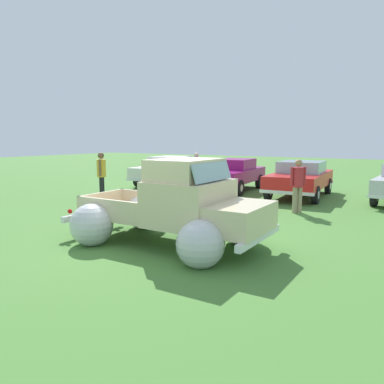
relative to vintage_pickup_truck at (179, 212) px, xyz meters
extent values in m
plane|color=#477A33|center=(-0.39, 0.00, -0.76)|extent=(80.00, 80.00, 0.00)
cylinder|color=black|center=(1.06, 0.87, -0.38)|extent=(0.76, 0.22, 0.76)
cylinder|color=silver|center=(1.06, 0.87, -0.38)|extent=(0.34, 0.23, 0.34)
cylinder|color=black|center=(1.06, -0.87, -0.38)|extent=(0.76, 0.22, 0.76)
cylinder|color=silver|center=(1.06, -0.87, -0.38)|extent=(0.34, 0.23, 0.34)
cylinder|color=black|center=(-1.74, 0.87, -0.38)|extent=(0.76, 0.22, 0.76)
cylinder|color=silver|center=(-1.74, 0.87, -0.38)|extent=(0.34, 0.23, 0.34)
cylinder|color=black|center=(-1.74, -0.87, -0.38)|extent=(0.76, 0.22, 0.76)
cylinder|color=silver|center=(-1.74, -0.87, -0.38)|extent=(0.34, 0.23, 0.34)
sphere|color=silver|center=(-1.74, 0.92, -0.32)|extent=(0.96, 0.96, 0.96)
sphere|color=silver|center=(-1.74, -0.92, -0.32)|extent=(0.96, 0.96, 0.96)
cube|color=olive|center=(-1.34, 0.00, -0.22)|extent=(2.05, 1.54, 0.04)
cube|color=beige|center=(-1.34, 0.73, 0.01)|extent=(2.05, 0.08, 0.50)
cube|color=beige|center=(-1.34, -0.73, 0.01)|extent=(2.05, 0.08, 0.50)
cube|color=beige|center=(-0.35, 0.00, 0.01)|extent=(0.08, 1.54, 0.50)
cube|color=beige|center=(-2.32, 0.00, 0.01)|extent=(0.08, 1.54, 0.50)
cube|color=beige|center=(0.26, 0.00, 0.24)|extent=(1.45, 1.70, 0.95)
cube|color=beige|center=(0.16, 0.00, 0.94)|extent=(1.15, 1.54, 0.45)
cube|color=#8CADB7|center=(0.81, 0.00, 0.92)|extent=(0.15, 1.46, 0.38)
cube|color=beige|center=(1.31, 0.00, 0.04)|extent=(1.25, 1.62, 0.55)
sphere|color=silver|center=(1.06, 0.90, -0.34)|extent=(0.92, 0.92, 0.92)
sphere|color=silver|center=(1.06, -0.90, -0.34)|extent=(0.92, 0.92, 0.92)
cube|color=silver|center=(-2.63, 0.00, -0.30)|extent=(0.12, 1.98, 0.14)
cube|color=silver|center=(1.85, 0.00, -0.30)|extent=(0.12, 1.98, 0.14)
sphere|color=red|center=(-2.59, 0.79, -0.12)|extent=(0.11, 0.11, 0.11)
sphere|color=red|center=(-2.59, -0.79, -0.12)|extent=(0.11, 0.11, 0.11)
cylinder|color=black|center=(-5.74, 7.60, -0.43)|extent=(0.26, 0.68, 0.66)
cylinder|color=silver|center=(-5.74, 7.60, -0.43)|extent=(0.24, 0.31, 0.30)
cylinder|color=black|center=(-7.37, 7.45, -0.43)|extent=(0.26, 0.68, 0.66)
cylinder|color=silver|center=(-7.37, 7.45, -0.43)|extent=(0.24, 0.31, 0.30)
cylinder|color=black|center=(-6.01, 10.56, -0.43)|extent=(0.26, 0.68, 0.66)
cylinder|color=silver|center=(-6.01, 10.56, -0.43)|extent=(0.24, 0.31, 0.30)
cylinder|color=black|center=(-7.64, 10.42, -0.43)|extent=(0.26, 0.68, 0.66)
cylinder|color=silver|center=(-7.64, 10.42, -0.43)|extent=(0.24, 0.31, 0.30)
cube|color=silver|center=(-6.69, 9.01, -0.05)|extent=(2.17, 4.79, 0.55)
cube|color=silver|center=(-6.71, 9.19, 0.45)|extent=(1.69, 2.08, 0.45)
cube|color=silver|center=(-6.90, 11.29, -0.31)|extent=(1.82, 0.26, 0.12)
cube|color=silver|center=(-6.49, 6.73, -0.31)|extent=(1.82, 0.26, 0.12)
cylinder|color=black|center=(-1.95, 7.36, -0.43)|extent=(0.25, 0.67, 0.66)
cylinder|color=silver|center=(-1.95, 7.36, -0.43)|extent=(0.23, 0.31, 0.30)
cylinder|color=black|center=(-3.60, 7.23, -0.43)|extent=(0.25, 0.67, 0.66)
cylinder|color=silver|center=(-3.60, 7.23, -0.43)|extent=(0.23, 0.31, 0.30)
cylinder|color=black|center=(-2.16, 10.06, -0.43)|extent=(0.25, 0.67, 0.66)
cylinder|color=silver|center=(-2.16, 10.06, -0.43)|extent=(0.23, 0.31, 0.30)
cylinder|color=black|center=(-3.81, 9.93, -0.43)|extent=(0.25, 0.67, 0.66)
cylinder|color=silver|center=(-3.81, 9.93, -0.43)|extent=(0.23, 0.31, 0.30)
cube|color=#8C1466|center=(-2.88, 8.64, -0.05)|extent=(2.10, 4.36, 0.55)
cube|color=#8C1466|center=(-2.90, 8.81, 0.45)|extent=(1.67, 1.89, 0.45)
cube|color=silver|center=(-3.05, 10.71, -0.31)|extent=(1.84, 0.24, 0.12)
cube|color=silver|center=(-2.72, 6.57, -0.31)|extent=(1.84, 0.24, 0.12)
cylinder|color=black|center=(1.20, 7.07, -0.43)|extent=(0.24, 0.67, 0.66)
cylinder|color=silver|center=(1.20, 7.07, -0.43)|extent=(0.23, 0.31, 0.30)
cylinder|color=black|center=(-0.56, 6.96, -0.43)|extent=(0.24, 0.67, 0.66)
cylinder|color=silver|center=(-0.56, 6.96, -0.43)|extent=(0.23, 0.31, 0.30)
cylinder|color=black|center=(1.01, 9.93, -0.43)|extent=(0.24, 0.67, 0.66)
cylinder|color=silver|center=(1.01, 9.93, -0.43)|extent=(0.23, 0.31, 0.30)
cylinder|color=black|center=(-0.74, 9.82, -0.43)|extent=(0.24, 0.67, 0.66)
cylinder|color=silver|center=(-0.74, 9.82, -0.43)|extent=(0.23, 0.31, 0.30)
cube|color=red|center=(0.23, 8.44, -0.05)|extent=(2.16, 4.59, 0.55)
cube|color=#8CADB7|center=(0.22, 8.62, 0.45)|extent=(1.76, 1.98, 0.45)
cube|color=silver|center=(0.08, 10.64, -0.31)|extent=(1.94, 0.23, 0.12)
cube|color=silver|center=(0.37, 6.25, -0.31)|extent=(1.94, 0.23, 0.12)
cylinder|color=black|center=(3.05, 7.67, -0.43)|extent=(0.24, 0.67, 0.66)
cylinder|color=silver|center=(3.05, 7.67, -0.43)|extent=(0.23, 0.31, 0.30)
cylinder|color=#4C4742|center=(-4.40, 7.97, -0.34)|extent=(0.20, 0.20, 0.83)
cylinder|color=#4C4742|center=(-4.47, 8.12, -0.34)|extent=(0.20, 0.20, 0.83)
cylinder|color=#334C8C|center=(-4.44, 8.04, 0.38)|extent=(0.45, 0.45, 0.62)
cylinder|color=#334C8C|center=(-4.35, 7.84, 0.41)|extent=(0.12, 0.12, 0.59)
cylinder|color=beige|center=(-4.52, 8.25, 0.41)|extent=(0.12, 0.12, 0.59)
sphere|color=beige|center=(-4.44, 8.04, 0.83)|extent=(0.29, 0.29, 0.22)
cylinder|color=gray|center=(1.04, 5.03, -0.34)|extent=(0.21, 0.21, 0.83)
cylinder|color=gray|center=(1.16, 5.15, -0.34)|extent=(0.21, 0.21, 0.83)
cylinder|color=#B2262D|center=(1.10, 5.09, 0.38)|extent=(0.48, 0.48, 0.62)
cylinder|color=#B2262D|center=(0.95, 4.93, 0.41)|extent=(0.13, 0.13, 0.59)
cylinder|color=#B2262D|center=(1.25, 5.25, 0.41)|extent=(0.13, 0.13, 0.59)
sphere|color=#A87A56|center=(1.10, 5.09, 0.83)|extent=(0.32, 0.32, 0.22)
cylinder|color=black|center=(-6.06, 3.73, -0.31)|extent=(0.21, 0.21, 0.89)
cylinder|color=black|center=(-5.97, 3.59, -0.31)|extent=(0.21, 0.21, 0.89)
cylinder|color=gold|center=(-6.02, 3.66, 0.46)|extent=(0.47, 0.47, 0.67)
cylinder|color=brown|center=(-6.14, 3.84, 0.50)|extent=(0.12, 0.12, 0.63)
cylinder|color=brown|center=(-5.90, 3.47, 0.50)|extent=(0.12, 0.12, 0.63)
sphere|color=brown|center=(-6.02, 3.66, 0.95)|extent=(0.33, 0.33, 0.24)
cube|color=black|center=(0.51, 2.53, -0.74)|extent=(0.36, 0.36, 0.03)
cone|color=orange|center=(0.51, 2.53, -0.43)|extent=(0.28, 0.28, 0.60)
cylinder|color=white|center=(0.51, 2.53, -0.34)|extent=(0.17, 0.17, 0.08)
cube|color=black|center=(-2.96, 0.27, -0.74)|extent=(0.36, 0.36, 0.03)
cone|color=orange|center=(-2.96, 0.27, -0.43)|extent=(0.28, 0.28, 0.60)
cylinder|color=white|center=(-2.96, 0.27, -0.34)|extent=(0.17, 0.17, 0.08)
camera|label=1|loc=(4.48, -6.71, 1.60)|focal=35.29mm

